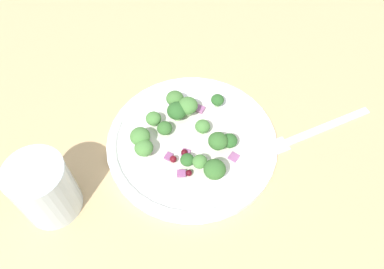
% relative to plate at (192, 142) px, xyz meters
% --- Properties ---
extents(ground_plane, '(1.80, 1.80, 0.02)m').
position_rel_plate_xyz_m(ground_plane, '(-0.01, -0.01, -0.02)').
color(ground_plane, tan).
extents(plate, '(0.25, 0.25, 0.02)m').
position_rel_plate_xyz_m(plate, '(0.00, 0.00, 0.00)').
color(plate, white).
rests_on(plate, ground_plane).
extents(dressing_pool, '(0.14, 0.14, 0.00)m').
position_rel_plate_xyz_m(dressing_pool, '(0.00, 0.00, 0.00)').
color(dressing_pool, white).
rests_on(dressing_pool, plate).
extents(broccoli_floret_0, '(0.02, 0.02, 0.02)m').
position_rel_plate_xyz_m(broccoli_floret_0, '(-0.07, 0.01, 0.02)').
color(broccoli_floret_0, '#8EB77A').
rests_on(broccoli_floret_0, plate).
extents(broccoli_floret_1, '(0.02, 0.02, 0.02)m').
position_rel_plate_xyz_m(broccoli_floret_1, '(0.04, 0.01, 0.02)').
color(broccoli_floret_1, '#9EC684').
rests_on(broccoli_floret_1, plate).
extents(broccoli_floret_2, '(0.03, 0.03, 0.03)m').
position_rel_plate_xyz_m(broccoli_floret_2, '(0.04, -0.06, 0.03)').
color(broccoli_floret_2, '#8EB77A').
rests_on(broccoli_floret_2, plate).
extents(broccoli_floret_3, '(0.03, 0.03, 0.03)m').
position_rel_plate_xyz_m(broccoli_floret_3, '(-0.04, -0.03, 0.03)').
color(broccoli_floret_3, '#ADD18E').
rests_on(broccoli_floret_3, plate).
extents(broccoli_floret_4, '(0.02, 0.02, 0.02)m').
position_rel_plate_xyz_m(broccoli_floret_4, '(0.04, 0.03, 0.02)').
color(broccoli_floret_4, '#8EB77A').
rests_on(broccoli_floret_4, plate).
extents(broccoli_floret_5, '(0.03, 0.03, 0.03)m').
position_rel_plate_xyz_m(broccoli_floret_5, '(-0.00, 0.04, 0.03)').
color(broccoli_floret_5, '#9EC684').
rests_on(broccoli_floret_5, plate).
extents(broccoli_floret_6, '(0.03, 0.03, 0.03)m').
position_rel_plate_xyz_m(broccoli_floret_6, '(0.04, 0.06, 0.03)').
color(broccoli_floret_6, '#ADD18E').
rests_on(broccoli_floret_6, plate).
extents(broccoli_floret_7, '(0.03, 0.03, 0.03)m').
position_rel_plate_xyz_m(broccoli_floret_7, '(-0.04, -0.05, 0.02)').
color(broccoli_floret_7, '#ADD18E').
rests_on(broccoli_floret_7, plate).
extents(broccoli_floret_8, '(0.02, 0.02, 0.02)m').
position_rel_plate_xyz_m(broccoli_floret_8, '(0.01, -0.04, 0.02)').
color(broccoli_floret_8, '#ADD18E').
rests_on(broccoli_floret_8, plate).
extents(broccoli_floret_9, '(0.02, 0.02, 0.02)m').
position_rel_plate_xyz_m(broccoli_floret_9, '(-0.01, 0.05, 0.02)').
color(broccoli_floret_9, '#9EC684').
rests_on(broccoli_floret_9, plate).
extents(broccoli_floret_10, '(0.03, 0.03, 0.03)m').
position_rel_plate_xyz_m(broccoli_floret_10, '(-0.02, -0.04, 0.02)').
color(broccoli_floret_10, '#9EC684').
rests_on(broccoli_floret_10, plate).
extents(broccoli_floret_11, '(0.02, 0.02, 0.02)m').
position_rel_plate_xyz_m(broccoli_floret_11, '(0.00, -0.06, 0.02)').
color(broccoli_floret_11, '#8EB77A').
rests_on(broccoli_floret_11, plate).
extents(broccoli_floret_12, '(0.03, 0.03, 0.03)m').
position_rel_plate_xyz_m(broccoli_floret_12, '(0.05, -0.05, 0.02)').
color(broccoli_floret_12, '#8EB77A').
rests_on(broccoli_floret_12, plate).
extents(broccoli_floret_13, '(0.02, 0.02, 0.02)m').
position_rel_plate_xyz_m(broccoli_floret_13, '(-0.02, 0.01, 0.02)').
color(broccoli_floret_13, '#9EC684').
rests_on(broccoli_floret_13, plate).
extents(cranberry_0, '(0.01, 0.01, 0.01)m').
position_rel_plate_xyz_m(cranberry_0, '(0.05, -0.01, 0.01)').
color(cranberry_0, maroon).
rests_on(cranberry_0, plate).
extents(cranberry_1, '(0.01, 0.01, 0.01)m').
position_rel_plate_xyz_m(cranberry_1, '(0.04, -0.04, 0.01)').
color(cranberry_1, maroon).
rests_on(cranberry_1, plate).
extents(cranberry_2, '(0.01, 0.01, 0.01)m').
position_rel_plate_xyz_m(cranberry_2, '(0.05, 0.02, 0.01)').
color(cranberry_2, '#4C0A14').
rests_on(cranberry_2, plate).
extents(cranberry_3, '(0.01, 0.01, 0.01)m').
position_rel_plate_xyz_m(cranberry_3, '(-0.03, -0.04, 0.01)').
color(cranberry_3, maroon).
rests_on(cranberry_3, plate).
extents(cranberry_4, '(0.01, 0.01, 0.01)m').
position_rel_plate_xyz_m(cranberry_4, '(0.03, 0.00, 0.01)').
color(cranberry_4, '#4C0A14').
rests_on(cranberry_4, plate).
extents(onion_bit_0, '(0.01, 0.01, 0.01)m').
position_rel_plate_xyz_m(onion_bit_0, '(0.03, -0.06, 0.01)').
color(onion_bit_0, '#934C84').
rests_on(onion_bit_0, plate).
extents(onion_bit_1, '(0.02, 0.01, 0.00)m').
position_rel_plate_xyz_m(onion_bit_1, '(-0.00, 0.07, 0.01)').
color(onion_bit_1, '#A35B93').
rests_on(onion_bit_1, plate).
extents(onion_bit_2, '(0.01, 0.01, 0.00)m').
position_rel_plate_xyz_m(onion_bit_2, '(0.02, 0.00, 0.01)').
color(onion_bit_2, '#A35B93').
rests_on(onion_bit_2, plate).
extents(onion_bit_3, '(0.01, 0.01, 0.01)m').
position_rel_plate_xyz_m(onion_bit_3, '(0.06, 0.01, 0.01)').
color(onion_bit_3, '#934C84').
rests_on(onion_bit_3, plate).
extents(onion_bit_4, '(0.01, 0.01, 0.01)m').
position_rel_plate_xyz_m(onion_bit_4, '(0.04, -0.02, 0.01)').
color(onion_bit_4, '#934C84').
rests_on(onion_bit_4, plate).
extents(onion_bit_5, '(0.01, 0.01, 0.01)m').
position_rel_plate_xyz_m(onion_bit_5, '(-0.05, -0.01, 0.01)').
color(onion_bit_5, '#A35B93').
rests_on(onion_bit_5, plate).
extents(fork, '(0.16, 0.13, 0.01)m').
position_rel_plate_xyz_m(fork, '(-0.10, 0.15, -0.01)').
color(fork, silver).
rests_on(fork, ground_plane).
extents(water_glass, '(0.07, 0.07, 0.09)m').
position_rel_plate_xyz_m(water_glass, '(0.17, -0.12, 0.04)').
color(water_glass, silver).
rests_on(water_glass, ground_plane).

